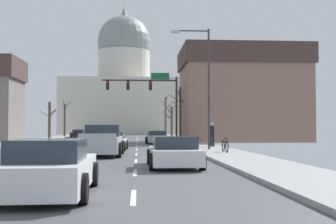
# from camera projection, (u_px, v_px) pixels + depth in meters

# --- Properties ---
(ground) EXTENTS (20.00, 180.00, 0.20)m
(ground) POSITION_uv_depth(u_px,v_px,m) (83.00, 151.00, 28.24)
(ground) COLOR #4B4B50
(signal_gantry) EXTENTS (7.91, 0.41, 7.14)m
(signal_gantry) POSITION_uv_depth(u_px,v_px,m) (150.00, 92.00, 45.10)
(signal_gantry) COLOR #28282D
(signal_gantry) RESTS_ON ground
(street_lamp_right) EXTENTS (2.53, 0.24, 7.89)m
(street_lamp_right) POSITION_uv_depth(u_px,v_px,m) (204.00, 77.00, 28.24)
(street_lamp_right) COLOR #333338
(street_lamp_right) RESTS_ON ground
(capitol_building) EXTENTS (29.18, 20.88, 31.98)m
(capitol_building) POSITION_uv_depth(u_px,v_px,m) (124.00, 90.00, 108.12)
(capitol_building) COLOR beige
(capitol_building) RESTS_ON ground
(sedan_near_00) EXTENTS (2.19, 4.56, 1.23)m
(sedan_near_00) POSITION_uv_depth(u_px,v_px,m) (157.00, 138.00, 41.54)
(sedan_near_00) COLOR #9EA3A8
(sedan_near_00) RESTS_ON ground
(sedan_near_01) EXTENTS (2.02, 4.46, 1.13)m
(sedan_near_01) POSITION_uv_depth(u_px,v_px,m) (114.00, 140.00, 35.37)
(sedan_near_01) COLOR #B71414
(sedan_near_01) RESTS_ON ground
(sedan_near_02) EXTENTS (2.15, 4.49, 1.23)m
(sedan_near_02) POSITION_uv_depth(u_px,v_px,m) (112.00, 142.00, 29.55)
(sedan_near_02) COLOR silver
(sedan_near_02) RESTS_ON ground
(pickup_truck_near_03) EXTENTS (2.31, 5.27, 1.70)m
(pickup_truck_near_03) POSITION_uv_depth(u_px,v_px,m) (102.00, 142.00, 23.82)
(pickup_truck_near_03) COLOR #ADB2B7
(pickup_truck_near_03) RESTS_ON ground
(sedan_near_04) EXTENTS (2.07, 4.30, 1.20)m
(sedan_near_04) POSITION_uv_depth(u_px,v_px,m) (174.00, 153.00, 16.96)
(sedan_near_04) COLOR silver
(sedan_near_04) RESTS_ON ground
(sedan_near_05) EXTENTS (1.99, 4.49, 1.29)m
(sedan_near_05) POSITION_uv_depth(u_px,v_px,m) (51.00, 169.00, 9.94)
(sedan_near_05) COLOR silver
(sedan_near_05) RESTS_ON ground
(sedan_oncoming_00) EXTENTS (2.09, 4.35, 1.22)m
(sedan_oncoming_00) POSITION_uv_depth(u_px,v_px,m) (96.00, 135.00, 52.58)
(sedan_oncoming_00) COLOR #9EA3A8
(sedan_oncoming_00) RESTS_ON ground
(sedan_oncoming_01) EXTENTS (2.09, 4.53, 1.24)m
(sedan_oncoming_01) POSITION_uv_depth(u_px,v_px,m) (78.00, 134.00, 65.35)
(sedan_oncoming_01) COLOR black
(sedan_oncoming_01) RESTS_ON ground
(flank_building_01) EXTENTS (13.66, 9.70, 10.40)m
(flank_building_01) POSITION_uv_depth(u_px,v_px,m) (242.00, 94.00, 48.50)
(flank_building_01) COLOR #8C6656
(flank_building_01) RESTS_ON ground
(bare_tree_00) EXTENTS (2.04, 2.26, 4.99)m
(bare_tree_00) POSITION_uv_depth(u_px,v_px,m) (171.00, 121.00, 61.79)
(bare_tree_00) COLOR brown
(bare_tree_00) RESTS_ON ground
(bare_tree_02) EXTENTS (2.42, 2.82, 5.94)m
(bare_tree_02) POSITION_uv_depth(u_px,v_px,m) (180.00, 112.00, 48.37)
(bare_tree_02) COLOR brown
(bare_tree_02) RESTS_ON ground
(bare_tree_03) EXTENTS (2.53, 2.22, 4.89)m
(bare_tree_03) POSITION_uv_depth(u_px,v_px,m) (50.00, 119.00, 58.63)
(bare_tree_03) COLOR brown
(bare_tree_03) RESTS_ON ground
(bare_tree_04) EXTENTS (1.69, 2.44, 6.78)m
(bare_tree_04) POSITION_uv_depth(u_px,v_px,m) (166.00, 116.00, 70.32)
(bare_tree_04) COLOR brown
(bare_tree_04) RESTS_ON ground
(bare_tree_05) EXTENTS (1.47, 2.25, 5.75)m
(bare_tree_05) POSITION_uv_depth(u_px,v_px,m) (65.00, 119.00, 68.82)
(bare_tree_05) COLOR #4C3D2D
(bare_tree_05) RESTS_ON ground
(pedestrian_00) EXTENTS (0.35, 0.34, 1.75)m
(pedestrian_00) POSITION_uv_depth(u_px,v_px,m) (212.00, 133.00, 32.04)
(pedestrian_00) COLOR black
(pedestrian_00) RESTS_ON ground
(bicycle_parked) EXTENTS (0.12, 1.77, 0.85)m
(bicycle_parked) POSITION_uv_depth(u_px,v_px,m) (225.00, 146.00, 25.00)
(bicycle_parked) COLOR black
(bicycle_parked) RESTS_ON ground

